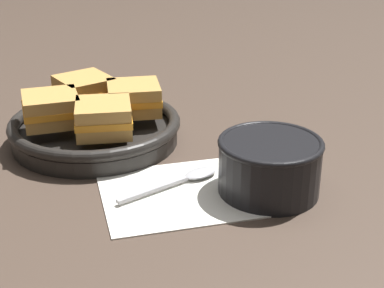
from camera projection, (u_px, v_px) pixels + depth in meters
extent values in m
plane|color=#47382D|center=(167.00, 173.00, 0.83)|extent=(4.00, 4.00, 0.00)
cube|color=white|center=(181.00, 192.00, 0.78)|extent=(0.21, 0.19, 0.00)
cylinder|color=black|center=(269.00, 167.00, 0.77)|extent=(0.13, 0.13, 0.07)
cylinder|color=orange|center=(270.00, 151.00, 0.76)|extent=(0.12, 0.12, 0.01)
torus|color=black|center=(271.00, 143.00, 0.75)|extent=(0.14, 0.14, 0.01)
cube|color=#B7B7BC|center=(153.00, 190.00, 0.77)|extent=(0.10, 0.04, 0.01)
ellipsoid|color=#B7B7BC|center=(201.00, 173.00, 0.81)|extent=(0.06, 0.04, 0.01)
cylinder|color=black|center=(96.00, 135.00, 0.93)|extent=(0.26, 0.26, 0.02)
torus|color=black|center=(95.00, 123.00, 0.92)|extent=(0.27, 0.27, 0.02)
cube|color=#C18E47|center=(85.00, 99.00, 0.96)|extent=(0.10, 0.10, 0.02)
cube|color=orange|center=(84.00, 91.00, 0.96)|extent=(0.10, 0.10, 0.01)
cube|color=#C18E47|center=(84.00, 82.00, 0.95)|extent=(0.10, 0.10, 0.02)
cube|color=#C18E47|center=(52.00, 118.00, 0.89)|extent=(0.08, 0.08, 0.02)
cube|color=orange|center=(51.00, 109.00, 0.88)|extent=(0.08, 0.08, 0.01)
cube|color=#C18E47|center=(50.00, 100.00, 0.88)|extent=(0.08, 0.08, 0.02)
cube|color=#C18E47|center=(104.00, 127.00, 0.86)|extent=(0.09, 0.09, 0.02)
cube|color=orange|center=(104.00, 118.00, 0.85)|extent=(0.09, 0.09, 0.01)
cube|color=#C18E47|center=(103.00, 109.00, 0.84)|extent=(0.09, 0.09, 0.02)
cube|color=#C18E47|center=(134.00, 106.00, 0.93)|extent=(0.09, 0.09, 0.02)
cube|color=orange|center=(134.00, 98.00, 0.93)|extent=(0.09, 0.09, 0.01)
cube|color=#C18E47|center=(133.00, 90.00, 0.92)|extent=(0.09, 0.09, 0.02)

